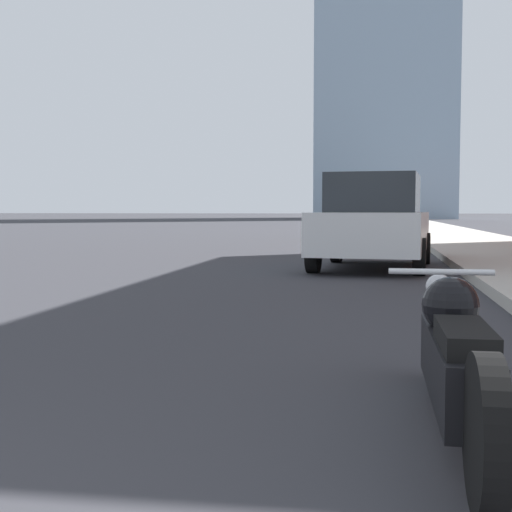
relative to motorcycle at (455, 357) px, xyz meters
The scene contains 4 objects.
sidewalk 36.78m from the motorcycle, 85.90° to the left, with size 3.25×240.00×0.15m.
motorcycle is the anchor object (origin of this frame).
parked_car_white 9.72m from the motorcycle, 92.44° to the left, with size 2.27×4.30×1.73m.
parked_car_yellow 22.45m from the motorcycle, 90.62° to the left, with size 2.24×4.49×1.63m.
Camera 1 is at (2.84, -0.25, 1.08)m, focal length 50.00 mm.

